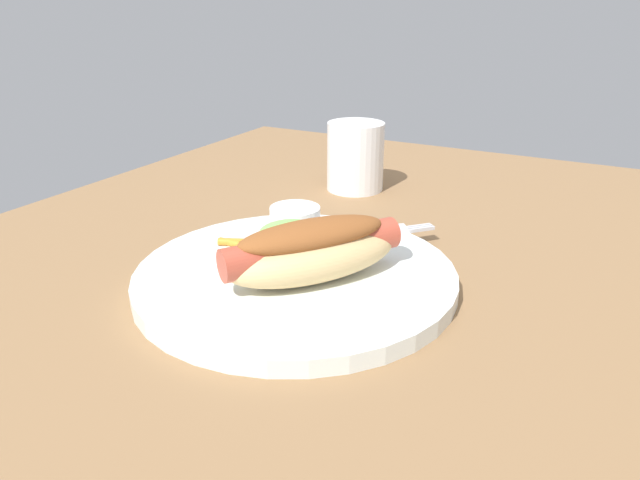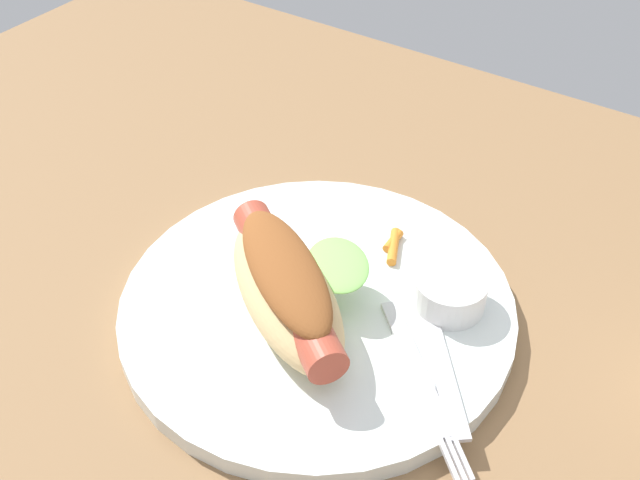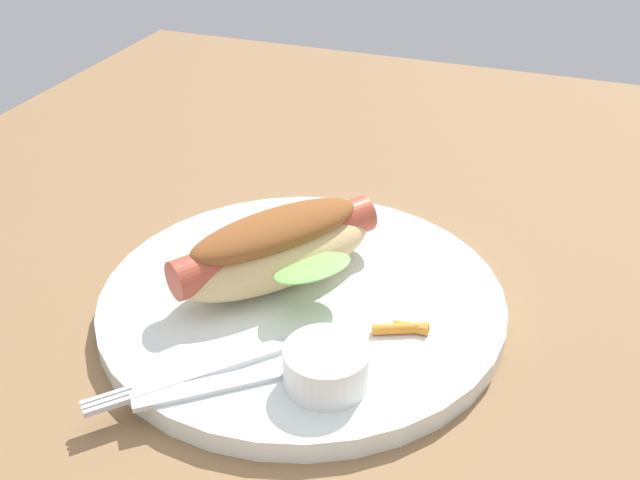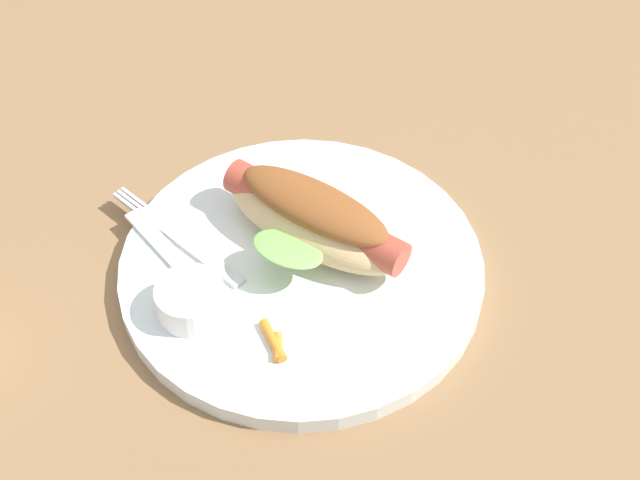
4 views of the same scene
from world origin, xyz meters
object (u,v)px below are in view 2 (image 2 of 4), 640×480
object	(u,v)px
hot_dog	(290,282)
fork	(421,380)
sauce_ramekin	(450,292)
plate	(321,308)
carrot_garnish	(393,245)
knife	(440,361)

from	to	relation	value
hot_dog	fork	distance (cm)	11.63
sauce_ramekin	plate	bearing A→B (deg)	-148.63
fork	carrot_garnish	world-z (taller)	carrot_garnish
hot_dog	carrot_garnish	world-z (taller)	hot_dog
hot_dog	fork	xyz separation A→B (cm)	(11.31, -0.60, -2.65)
hot_dog	sauce_ramekin	world-z (taller)	hot_dog
plate	carrot_garnish	bearing A→B (deg)	79.23
hot_dog	sauce_ramekin	distance (cm)	11.92
hot_dog	knife	world-z (taller)	hot_dog
knife	sauce_ramekin	bearing A→B (deg)	161.79
plate	knife	world-z (taller)	knife
plate	hot_dog	world-z (taller)	hot_dog
carrot_garnish	knife	bearing A→B (deg)	-45.09
knife	plate	bearing A→B (deg)	-130.92
plate	fork	size ratio (longest dim) A/B	2.47
hot_dog	fork	size ratio (longest dim) A/B	1.40
hot_dog	knife	distance (cm)	12.00
plate	carrot_garnish	distance (cm)	8.54
hot_dog	fork	world-z (taller)	hot_dog
fork	knife	size ratio (longest dim) A/B	0.93
plate	sauce_ramekin	size ratio (longest dim) A/B	5.50
sauce_ramekin	knife	distance (cm)	5.85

